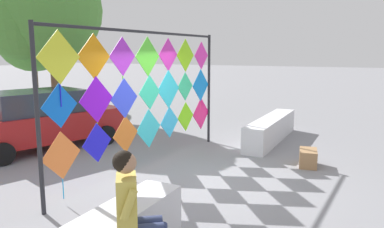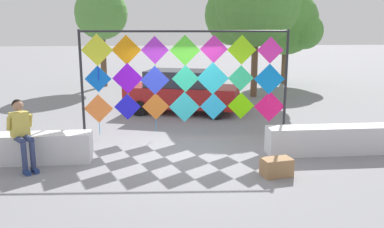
{
  "view_description": "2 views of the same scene",
  "coord_description": "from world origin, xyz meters",
  "px_view_note": "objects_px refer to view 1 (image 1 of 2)",
  "views": [
    {
      "loc": [
        -6.35,
        -2.95,
        2.47
      ],
      "look_at": [
        0.15,
        0.29,
        1.26
      ],
      "focal_mm": 34.89,
      "sensor_mm": 36.0,
      "label": 1
    },
    {
      "loc": [
        -0.62,
        -9.23,
        2.96
      ],
      "look_at": [
        0.3,
        0.14,
        0.93
      ],
      "focal_mm": 37.36,
      "sensor_mm": 36.0,
      "label": 2
    }
  ],
  "objects_px": {
    "kite_display_rack": "(148,86)",
    "cardboard_box_large": "(308,158)",
    "seated_vendor": "(137,209)",
    "tree_palm_like": "(42,11)",
    "tree_far_right": "(37,36)",
    "parked_car": "(42,119)"
  },
  "relations": [
    {
      "from": "kite_display_rack",
      "to": "cardboard_box_large",
      "type": "height_order",
      "value": "kite_display_rack"
    },
    {
      "from": "cardboard_box_large",
      "to": "seated_vendor",
      "type": "bearing_deg",
      "value": 170.66
    },
    {
      "from": "tree_palm_like",
      "to": "kite_display_rack",
      "type": "bearing_deg",
      "value": -117.1
    },
    {
      "from": "seated_vendor",
      "to": "tree_far_right",
      "type": "xyz_separation_m",
      "value": [
        10.07,
        12.74,
        2.36
      ]
    },
    {
      "from": "seated_vendor",
      "to": "parked_car",
      "type": "height_order",
      "value": "same"
    },
    {
      "from": "cardboard_box_large",
      "to": "tree_far_right",
      "type": "relative_size",
      "value": 0.12
    },
    {
      "from": "tree_far_right",
      "to": "tree_palm_like",
      "type": "bearing_deg",
      "value": -128.65
    },
    {
      "from": "parked_car",
      "to": "tree_far_right",
      "type": "bearing_deg",
      "value": 48.56
    },
    {
      "from": "cardboard_box_large",
      "to": "tree_palm_like",
      "type": "xyz_separation_m",
      "value": [
        1.83,
        9.83,
        3.75
      ]
    },
    {
      "from": "parked_car",
      "to": "tree_palm_like",
      "type": "bearing_deg",
      "value": 45.72
    },
    {
      "from": "seated_vendor",
      "to": "cardboard_box_large",
      "type": "relative_size",
      "value": 2.5
    },
    {
      "from": "seated_vendor",
      "to": "tree_palm_like",
      "type": "bearing_deg",
      "value": 51.81
    },
    {
      "from": "kite_display_rack",
      "to": "tree_palm_like",
      "type": "relative_size",
      "value": 0.95
    },
    {
      "from": "kite_display_rack",
      "to": "tree_palm_like",
      "type": "bearing_deg",
      "value": 62.9
    },
    {
      "from": "seated_vendor",
      "to": "cardboard_box_large",
      "type": "distance_m",
      "value": 5.35
    },
    {
      "from": "cardboard_box_large",
      "to": "parked_car",
      "type": "bearing_deg",
      "value": 102.99
    },
    {
      "from": "tree_palm_like",
      "to": "tree_far_right",
      "type": "bearing_deg",
      "value": 51.35
    },
    {
      "from": "tree_far_right",
      "to": "tree_palm_like",
      "type": "distance_m",
      "value": 4.87
    },
    {
      "from": "kite_display_rack",
      "to": "seated_vendor",
      "type": "bearing_deg",
      "value": -148.58
    },
    {
      "from": "parked_car",
      "to": "tree_palm_like",
      "type": "relative_size",
      "value": 0.72
    },
    {
      "from": "kite_display_rack",
      "to": "cardboard_box_large",
      "type": "distance_m",
      "value": 3.81
    },
    {
      "from": "seated_vendor",
      "to": "tree_far_right",
      "type": "relative_size",
      "value": 0.3
    }
  ]
}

